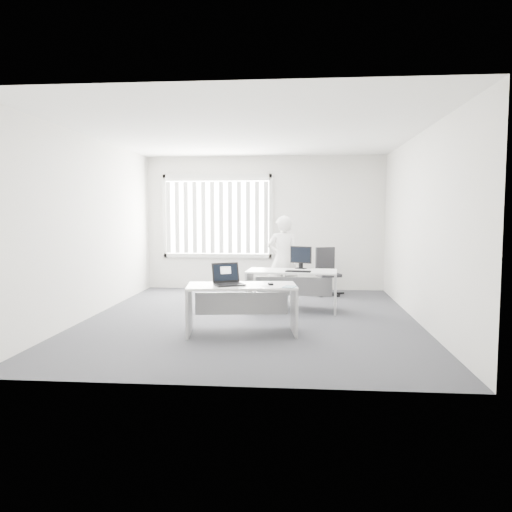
# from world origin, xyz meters

# --- Properties ---
(ground) EXTENTS (6.00, 6.00, 0.00)m
(ground) POSITION_xyz_m (0.00, 0.00, 0.00)
(ground) COLOR #45454B
(ground) RESTS_ON ground
(wall_back) EXTENTS (5.00, 0.02, 2.80)m
(wall_back) POSITION_xyz_m (0.00, 3.00, 1.40)
(wall_back) COLOR silver
(wall_back) RESTS_ON ground
(wall_front) EXTENTS (5.00, 0.02, 2.80)m
(wall_front) POSITION_xyz_m (0.00, -3.00, 1.40)
(wall_front) COLOR silver
(wall_front) RESTS_ON ground
(wall_left) EXTENTS (0.02, 6.00, 2.80)m
(wall_left) POSITION_xyz_m (-2.50, 0.00, 1.40)
(wall_left) COLOR silver
(wall_left) RESTS_ON ground
(wall_right) EXTENTS (0.02, 6.00, 2.80)m
(wall_right) POSITION_xyz_m (2.50, 0.00, 1.40)
(wall_right) COLOR silver
(wall_right) RESTS_ON ground
(ceiling) EXTENTS (5.00, 6.00, 0.02)m
(ceiling) POSITION_xyz_m (0.00, 0.00, 2.80)
(ceiling) COLOR silver
(ceiling) RESTS_ON wall_back
(window) EXTENTS (2.32, 0.06, 1.76)m
(window) POSITION_xyz_m (-1.00, 2.96, 1.55)
(window) COLOR silver
(window) RESTS_ON wall_back
(blinds) EXTENTS (2.20, 0.10, 1.50)m
(blinds) POSITION_xyz_m (-1.00, 2.90, 1.52)
(blinds) COLOR silver
(blinds) RESTS_ON wall_back
(desk_near) EXTENTS (1.52, 0.86, 0.66)m
(desk_near) POSITION_xyz_m (-0.03, -0.94, 0.48)
(desk_near) COLOR silver
(desk_near) RESTS_ON ground
(desk_far) EXTENTS (1.52, 0.81, 0.67)m
(desk_far) POSITION_xyz_m (0.62, 0.71, 0.48)
(desk_far) COLOR silver
(desk_far) RESTS_ON ground
(office_chair) EXTENTS (0.67, 0.67, 0.94)m
(office_chair) POSITION_xyz_m (1.30, 2.31, 0.29)
(office_chair) COLOR black
(office_chair) RESTS_ON ground
(person) EXTENTS (0.60, 0.42, 1.57)m
(person) POSITION_xyz_m (0.45, 1.40, 0.79)
(person) COLOR white
(person) RESTS_ON ground
(laptop) EXTENTS (0.48, 0.46, 0.29)m
(laptop) POSITION_xyz_m (-0.19, -1.01, 0.81)
(laptop) COLOR black
(laptop) RESTS_ON desk_near
(paper_sheet) EXTENTS (0.37, 0.34, 0.00)m
(paper_sheet) POSITION_xyz_m (0.40, -1.02, 0.66)
(paper_sheet) COLOR silver
(paper_sheet) RESTS_ON desk_near
(mouse) EXTENTS (0.08, 0.11, 0.04)m
(mouse) POSITION_xyz_m (0.36, -0.94, 0.68)
(mouse) COLOR silver
(mouse) RESTS_ON paper_sheet
(booklet) EXTENTS (0.19, 0.23, 0.01)m
(booklet) POSITION_xyz_m (0.61, -1.09, 0.67)
(booklet) COLOR white
(booklet) RESTS_ON desk_near
(keyboard) EXTENTS (0.42, 0.20, 0.02)m
(keyboard) POSITION_xyz_m (0.72, 0.50, 0.68)
(keyboard) COLOR black
(keyboard) RESTS_ON desk_far
(monitor) EXTENTS (0.40, 0.26, 0.38)m
(monitor) POSITION_xyz_m (0.76, 0.97, 0.86)
(monitor) COLOR black
(monitor) RESTS_ON desk_far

